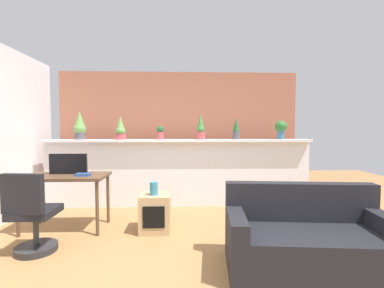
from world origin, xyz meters
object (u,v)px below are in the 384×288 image
object	(u,v)px
office_chair	(32,219)
side_cube_shelf	(155,213)
potted_plant_4	(236,129)
book_on_desk	(83,175)
potted_plant_1	(120,129)
desk	(65,181)
potted_plant_2	(160,132)
couch	(307,240)
potted_plant_5	(281,128)
potted_plant_3	(201,128)
vase_on_shelf	(154,188)
tv_monitor	(68,164)
potted_plant_0	(80,126)

from	to	relation	value
office_chair	side_cube_shelf	bearing A→B (deg)	25.85
potted_plant_4	book_on_desk	xyz separation A→B (m)	(-2.29, -1.17, -0.61)
potted_plant_1	desk	xyz separation A→B (m)	(-0.52, -1.02, -0.71)
potted_plant_2	couch	world-z (taller)	potted_plant_2
potted_plant_5	couch	distance (m)	2.56
potted_plant_4	office_chair	size ratio (longest dim) A/B	0.41
potted_plant_3	potted_plant_5	xyz separation A→B (m)	(1.45, 0.02, -0.00)
potted_plant_4	vase_on_shelf	distance (m)	1.99
tv_monitor	couch	xyz separation A→B (m)	(2.81, -1.23, -0.61)
potted_plant_0	desk	xyz separation A→B (m)	(0.20, -1.09, -0.77)
potted_plant_2	potted_plant_5	world-z (taller)	potted_plant_5
tv_monitor	office_chair	size ratio (longest dim) A/B	0.56
potted_plant_1	vase_on_shelf	size ratio (longest dim) A/B	2.39
potted_plant_1	potted_plant_2	distance (m)	0.69
potted_plant_3	potted_plant_4	world-z (taller)	potted_plant_3
potted_plant_0	potted_plant_4	size ratio (longest dim) A/B	1.35
potted_plant_3	vase_on_shelf	size ratio (longest dim) A/B	2.65
desk	side_cube_shelf	xyz separation A→B (m)	(1.23, -0.11, -0.42)
potted_plant_1	office_chair	world-z (taller)	potted_plant_1
potted_plant_4	book_on_desk	bearing A→B (deg)	-152.86
potted_plant_1	potted_plant_3	world-z (taller)	potted_plant_3
potted_plant_2	potted_plant_3	world-z (taller)	potted_plant_3
potted_plant_4	book_on_desk	world-z (taller)	potted_plant_4
office_chair	desk	bearing A→B (deg)	85.95
potted_plant_4	office_chair	xyz separation A→B (m)	(-2.61, -1.82, -0.99)
potted_plant_1	book_on_desk	world-z (taller)	potted_plant_1
potted_plant_3	office_chair	xyz separation A→B (m)	(-1.97, -1.79, -1.01)
office_chair	side_cube_shelf	size ratio (longest dim) A/B	1.82
potted_plant_2	book_on_desk	size ratio (longest dim) A/B	1.34
potted_plant_1	book_on_desk	distance (m)	1.28
desk	office_chair	bearing A→B (deg)	-94.05
side_cube_shelf	tv_monitor	bearing A→B (deg)	170.98
potted_plant_0	book_on_desk	size ratio (longest dim) A/B	2.76
potted_plant_1	tv_monitor	world-z (taller)	potted_plant_1
couch	side_cube_shelf	bearing A→B (deg)	146.81
potted_plant_2	potted_plant_0	bearing A→B (deg)	178.93
desk	book_on_desk	world-z (taller)	book_on_desk
potted_plant_4	desk	distance (m)	2.87
potted_plant_4	desk	size ratio (longest dim) A/B	0.34
tv_monitor	couch	bearing A→B (deg)	-23.72
potted_plant_2	potted_plant_3	xyz separation A→B (m)	(0.72, 0.00, 0.07)
potted_plant_4	book_on_desk	distance (m)	2.65
side_cube_shelf	potted_plant_5	bearing A→B (deg)	29.21
tv_monitor	vase_on_shelf	size ratio (longest dim) A/B	2.97
potted_plant_0	book_on_desk	distance (m)	1.43
potted_plant_3	desk	bearing A→B (deg)	-151.07
desk	potted_plant_2	bearing A→B (deg)	41.32
desk	potted_plant_1	bearing A→B (deg)	62.92
tv_monitor	potted_plant_2	bearing A→B (deg)	39.33
potted_plant_5	couch	xyz separation A→B (m)	(-0.56, -2.24, -1.11)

